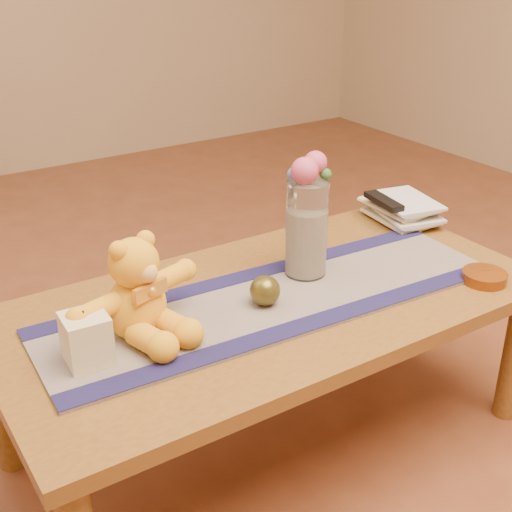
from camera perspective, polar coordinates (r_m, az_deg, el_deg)
floor at (r=2.01m, az=1.24°, el=-14.78°), size 5.50×5.50×0.00m
coffee_table_top at (r=1.76m, az=1.37°, el=-4.03°), size 1.40×0.70×0.04m
table_leg_bl at (r=1.91m, az=-20.39°, el=-11.24°), size 0.07×0.07×0.41m
table_leg_br at (r=2.42m, az=9.98°, el=-1.71°), size 0.07×0.07×0.41m
persian_runner at (r=1.73m, az=1.66°, el=-3.64°), size 1.22×0.41×0.01m
runner_border_near at (r=1.63m, az=4.38°, el=-5.63°), size 1.20×0.12×0.00m
runner_border_far at (r=1.84m, az=-0.72°, el=-1.61°), size 1.20×0.12×0.00m
teddy_bear at (r=1.56m, az=-10.06°, el=-2.61°), size 0.40×0.36×0.23m
pillar_candle at (r=1.51m, az=-13.90°, el=-6.69°), size 0.10×0.10×0.11m
candle_wick at (r=1.47m, az=-14.15°, el=-4.65°), size 0.00×0.00×0.01m
glass_vase at (r=1.80m, az=4.22°, el=2.28°), size 0.11×0.11×0.26m
potpourri_fill at (r=1.82m, az=4.18°, el=1.15°), size 0.09×0.09×0.18m
rose_left at (r=1.73m, az=4.06°, el=7.06°), size 0.07×0.07×0.07m
rose_right at (r=1.76m, az=4.96°, el=7.74°), size 0.06×0.06×0.06m
blue_flower_back at (r=1.78m, az=3.96°, el=7.40°), size 0.04×0.04×0.04m
blue_flower_side at (r=1.75m, az=3.19°, el=6.81°), size 0.04×0.04×0.04m
leaf_sprig at (r=1.76m, az=5.82°, el=6.77°), size 0.03×0.03×0.03m
bronze_ball at (r=1.69m, az=0.75°, el=-2.89°), size 0.10×0.10×0.08m
book_bottom at (r=2.21m, az=10.26°, el=2.79°), size 0.19×0.24×0.02m
book_lower at (r=2.20m, az=10.47°, el=3.23°), size 0.21×0.26×0.02m
book_upper at (r=2.19m, az=10.16°, el=3.71°), size 0.18×0.23×0.02m
book_top at (r=2.19m, az=10.49°, el=4.16°), size 0.21×0.25×0.02m
tv_remote at (r=2.17m, az=10.56°, el=4.51°), size 0.07×0.17×0.02m
amber_dish at (r=1.92m, az=18.45°, el=-1.66°), size 0.16×0.16×0.03m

